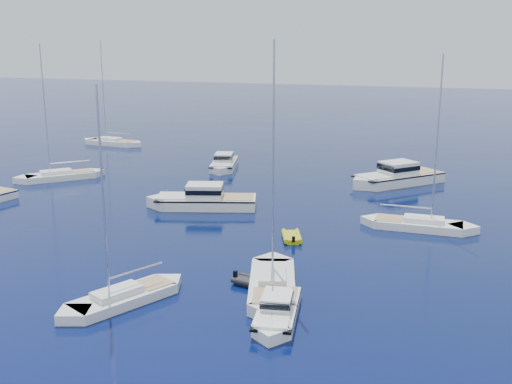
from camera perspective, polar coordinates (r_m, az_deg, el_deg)
ground at (r=35.07m, az=-13.42°, el=-12.56°), size 400.00×400.00×0.00m
motor_cruiser_near at (r=35.42m, az=1.98°, el=-11.89°), size 3.56×7.57×1.91m
motor_cruiser_centre at (r=58.39m, az=-5.05°, el=-1.46°), size 11.83×6.86×2.97m
motor_cruiser_distant at (r=69.54m, az=13.04°, el=0.73°), size 11.10×11.78×3.26m
motor_cruiser_horizon at (r=76.40m, az=-3.05°, el=2.23°), size 5.36×9.78×2.46m
sailboat_fore at (r=38.31m, az=-12.40°, el=-10.16°), size 6.10×9.48×13.70m
sailboat_mid_r at (r=39.26m, az=1.54°, el=-9.21°), size 6.11×11.38×16.21m
sailboat_mid_l at (r=73.83m, az=-17.96°, el=1.16°), size 9.38×9.88×15.90m
sailboat_centre at (r=53.40m, az=15.05°, el=-3.37°), size 10.36×2.92×15.13m
sailboat_far_l at (r=96.80m, az=-13.40°, el=4.35°), size 11.30×3.58×16.39m
tender_yellow at (r=48.94m, az=3.38°, el=-4.48°), size 2.75×3.49×0.95m
tender_grey_near at (r=39.91m, az=-0.22°, el=-8.81°), size 3.09×2.13×0.95m
tender_grey_far at (r=75.54m, az=-15.50°, el=1.61°), size 3.90×3.45×0.95m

